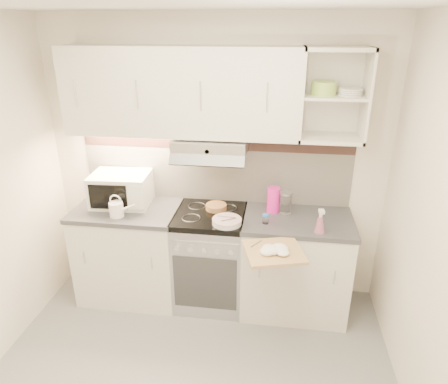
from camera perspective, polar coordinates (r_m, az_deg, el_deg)
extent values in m
cube|color=white|center=(3.58, -1.27, 4.12)|extent=(3.00, 0.04, 2.50)
cube|color=white|center=(2.02, -8.55, 25.47)|extent=(3.00, 2.80, 0.04)
cube|color=silver|center=(3.58, -1.29, 3.62)|extent=(2.40, 0.02, 0.64)
cube|color=#38211E|center=(3.51, -1.34, 6.66)|extent=(2.40, 0.01, 0.08)
cube|color=silver|center=(3.31, -6.26, 14.05)|extent=(1.90, 0.34, 0.70)
cube|color=silver|center=(3.24, 15.40, 13.20)|extent=(0.50, 0.34, 0.70)
cylinder|color=#98C24A|center=(3.23, 14.05, 14.19)|extent=(0.19, 0.19, 0.10)
cylinder|color=silver|center=(3.25, 17.61, 13.49)|extent=(0.18, 0.18, 0.06)
cube|color=#B7B7BC|center=(3.32, -1.85, 6.78)|extent=(0.60, 0.40, 0.12)
cube|color=silver|center=(3.85, -13.10, -8.57)|extent=(0.90, 0.60, 0.86)
cube|color=#47474C|center=(3.64, -13.73, -2.50)|extent=(0.92, 0.62, 0.04)
cube|color=silver|center=(3.63, 10.03, -10.37)|extent=(0.90, 0.60, 0.86)
cube|color=#47474C|center=(3.41, 10.54, -4.02)|extent=(0.92, 0.62, 0.04)
cube|color=#B7B7BC|center=(3.67, -1.91, -9.70)|extent=(0.60, 0.58, 0.85)
cube|color=black|center=(3.45, -2.01, -3.39)|extent=(0.60, 0.60, 0.05)
cube|color=white|center=(3.68, -14.46, 0.43)|extent=(0.52, 0.40, 0.28)
cube|color=black|center=(3.52, -15.55, -0.71)|extent=(0.33, 0.04, 0.22)
cylinder|color=white|center=(3.47, -15.12, -2.42)|extent=(0.12, 0.12, 0.13)
cone|color=white|center=(3.43, -13.76, -2.25)|extent=(0.16, 0.03, 0.10)
torus|color=white|center=(3.44, -15.26, -1.19)|extent=(0.10, 0.01, 0.10)
cylinder|color=silver|center=(3.25, 0.41, -4.45)|extent=(0.24, 0.24, 0.01)
cylinder|color=silver|center=(3.25, 0.41, -4.21)|extent=(0.24, 0.24, 0.01)
cylinder|color=silver|center=(3.24, 0.41, -3.96)|extent=(0.24, 0.24, 0.01)
cube|color=silver|center=(3.24, 0.41, -3.80)|extent=(0.15, 0.03, 0.01)
cylinder|color=olive|center=(3.50, -1.13, -2.13)|extent=(0.18, 0.18, 0.05)
cylinder|color=#F921A5|center=(3.44, 7.06, -1.12)|extent=(0.11, 0.11, 0.22)
cube|color=#F921A5|center=(3.45, 7.95, -0.62)|extent=(0.02, 0.03, 0.09)
cylinder|color=white|center=(3.43, 8.78, -1.68)|extent=(0.10, 0.10, 0.18)
cylinder|color=#B7B7BC|center=(3.40, 8.88, -0.18)|extent=(0.10, 0.10, 0.02)
cylinder|color=silver|center=(3.27, 5.96, -3.94)|extent=(0.05, 0.05, 0.06)
cylinder|color=blue|center=(3.25, 5.98, -3.33)|extent=(0.05, 0.05, 0.02)
cone|color=#FF93C2|center=(3.19, 13.54, -4.54)|extent=(0.08, 0.08, 0.13)
cube|color=#B07353|center=(2.96, 7.14, -8.47)|extent=(0.49, 0.47, 0.02)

